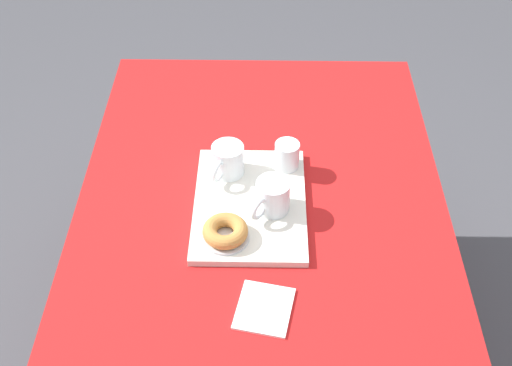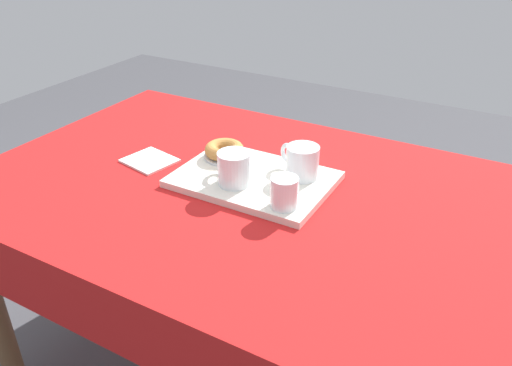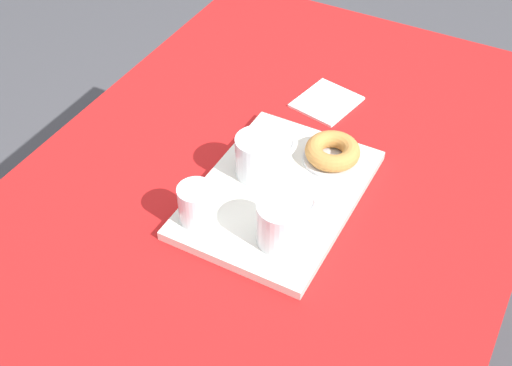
{
  "view_description": "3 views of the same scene",
  "coord_description": "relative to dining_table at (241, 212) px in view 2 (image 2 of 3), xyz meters",
  "views": [
    {
      "loc": [
        1.18,
        0.01,
        1.96
      ],
      "look_at": [
        -0.08,
        -0.02,
        0.78
      ],
      "focal_mm": 45.88,
      "sensor_mm": 36.0,
      "label": 1
    },
    {
      "loc": [
        -0.62,
        1.02,
        1.41
      ],
      "look_at": [
        -0.05,
        0.0,
        0.77
      ],
      "focal_mm": 36.05,
      "sensor_mm": 36.0,
      "label": 2
    },
    {
      "loc": [
        -0.85,
        -0.42,
        1.65
      ],
      "look_at": [
        -0.07,
        -0.01,
        0.81
      ],
      "focal_mm": 46.23,
      "sensor_mm": 36.0,
      "label": 3
    }
  ],
  "objects": [
    {
      "name": "dining_table",
      "position": [
        0.0,
        0.0,
        0.0
      ],
      "size": [
        1.44,
        0.97,
        0.74
      ],
      "color": "red",
      "rests_on": "ground"
    },
    {
      "name": "serving_tray",
      "position": [
        -0.02,
        -0.03,
        0.09
      ],
      "size": [
        0.41,
        0.29,
        0.02
      ],
      "primitive_type": "cube",
      "color": "silver",
      "rests_on": "dining_table"
    },
    {
      "name": "tea_mug_left",
      "position": [
        0.0,
        0.03,
        0.15
      ],
      "size": [
        0.12,
        0.1,
        0.09
      ],
      "color": "white",
      "rests_on": "serving_tray"
    },
    {
      "name": "tea_mug_right",
      "position": [
        -0.13,
        -0.09,
        0.15
      ],
      "size": [
        0.13,
        0.09,
        0.09
      ],
      "color": "white",
      "rests_on": "serving_tray"
    },
    {
      "name": "water_glass_near",
      "position": [
        -0.16,
        0.07,
        0.14
      ],
      "size": [
        0.07,
        0.07,
        0.08
      ],
      "color": "white",
      "rests_on": "serving_tray"
    },
    {
      "name": "donut_plate_left",
      "position": [
        0.1,
        -0.09,
        0.11
      ],
      "size": [
        0.12,
        0.12,
        0.01
      ],
      "primitive_type": "cylinder",
      "color": "silver",
      "rests_on": "serving_tray"
    },
    {
      "name": "sugar_donut_left",
      "position": [
        0.1,
        -0.09,
        0.13
      ],
      "size": [
        0.11,
        0.11,
        0.04
      ],
      "primitive_type": "torus",
      "color": "#BC7F3D",
      "rests_on": "donut_plate_left"
    },
    {
      "name": "paper_napkin",
      "position": [
        0.3,
        0.01,
        0.09
      ],
      "size": [
        0.16,
        0.15,
        0.01
      ],
      "primitive_type": "cube",
      "rotation": [
        0.0,
        0.0,
        -0.2
      ],
      "color": "white",
      "rests_on": "dining_table"
    }
  ]
}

